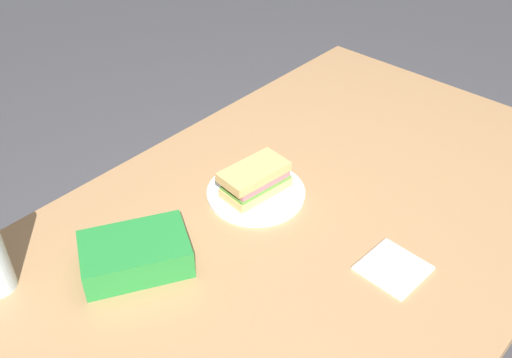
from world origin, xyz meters
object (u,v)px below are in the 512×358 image
(sandwich, at_px, (255,179))
(paper_plate, at_px, (256,193))
(chip_bag, at_px, (136,254))
(dining_table, at_px, (293,251))

(sandwich, bearing_deg, paper_plate, -159.98)
(paper_plate, relative_size, sandwich, 1.30)
(paper_plate, height_order, chip_bag, chip_bag)
(sandwich, bearing_deg, dining_table, 79.32)
(paper_plate, bearing_deg, sandwich, 20.02)
(paper_plate, xyz_separation_m, chip_bag, (0.36, -0.03, 0.03))
(dining_table, bearing_deg, paper_plate, -102.01)
(dining_table, height_order, sandwich, sandwich)
(dining_table, distance_m, chip_bag, 0.39)
(dining_table, distance_m, paper_plate, 0.18)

